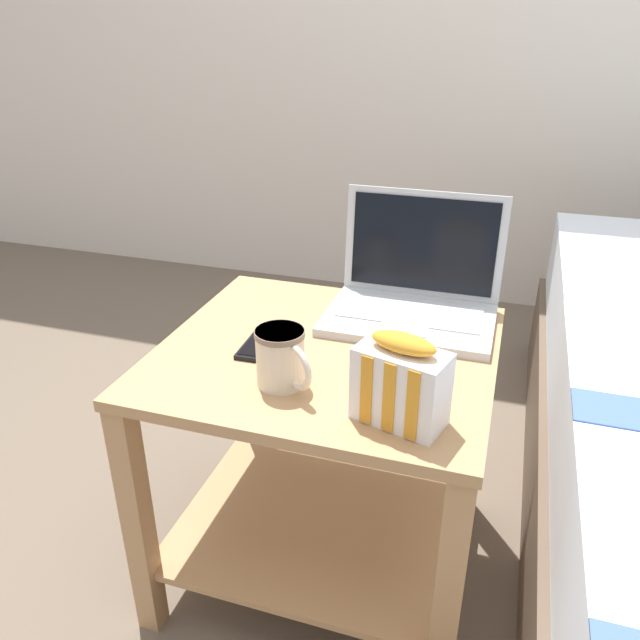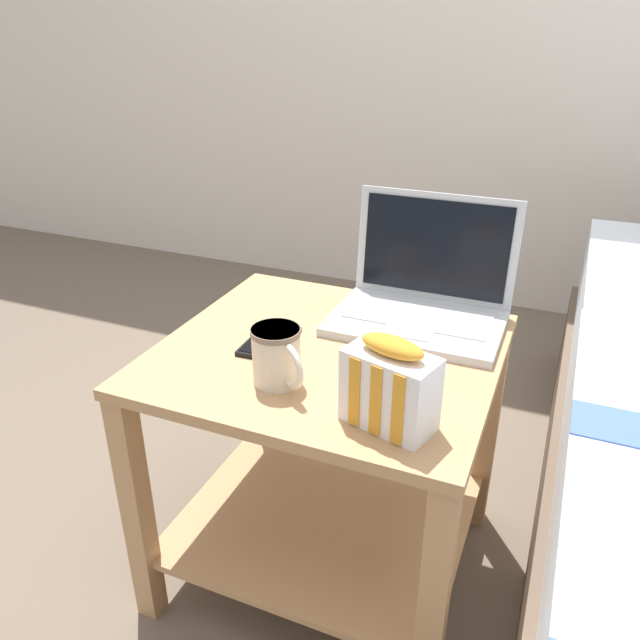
{
  "view_description": "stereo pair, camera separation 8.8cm",
  "coord_description": "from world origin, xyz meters",
  "views": [
    {
      "loc": [
        0.31,
        -1.0,
        1.11
      ],
      "look_at": [
        0.0,
        -0.04,
        0.63
      ],
      "focal_mm": 35.0,
      "sensor_mm": 36.0,
      "label": 1
    },
    {
      "loc": [
        0.39,
        -0.97,
        1.11
      ],
      "look_at": [
        0.0,
        -0.04,
        0.63
      ],
      "focal_mm": 35.0,
      "sensor_mm": 36.0,
      "label": 2
    }
  ],
  "objects": [
    {
      "name": "snack_bag",
      "position": [
        0.18,
        -0.19,
        0.62
      ],
      "size": [
        0.15,
        0.11,
        0.15
      ],
      "color": "white",
      "rests_on": "bedside_table"
    },
    {
      "name": "ground_plane",
      "position": [
        0.0,
        0.0,
        0.0
      ],
      "size": [
        8.0,
        8.0,
        0.0
      ],
      "primitive_type": "plane",
      "color": "brown"
    },
    {
      "name": "bedside_table",
      "position": [
        0.0,
        0.0,
        0.35
      ],
      "size": [
        0.63,
        0.58,
        0.55
      ],
      "color": "tan",
      "rests_on": "ground_plane"
    },
    {
      "name": "mug_front_left",
      "position": [
        -0.03,
        -0.15,
        0.6
      ],
      "size": [
        0.12,
        0.1,
        0.1
      ],
      "color": "beige",
      "rests_on": "bedside_table"
    },
    {
      "name": "laptop",
      "position": [
        0.13,
        0.19,
        0.6
      ],
      "size": [
        0.34,
        0.26,
        0.24
      ],
      "color": "#B7BABC",
      "rests_on": "bedside_table"
    },
    {
      "name": "cell_phone",
      "position": [
        -0.11,
        -0.02,
        0.55
      ],
      "size": [
        0.08,
        0.14,
        0.01
      ],
      "color": "black",
      "rests_on": "bedside_table"
    }
  ]
}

